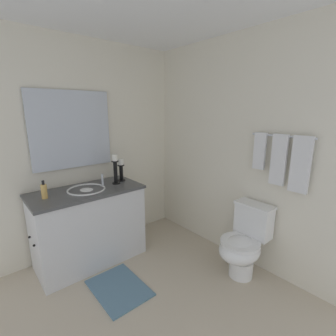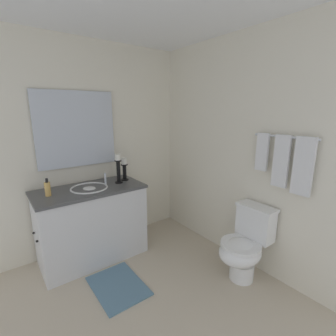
# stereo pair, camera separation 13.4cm
# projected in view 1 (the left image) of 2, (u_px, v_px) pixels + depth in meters

# --- Properties ---
(floor) EXTENTS (2.62, 2.71, 0.02)m
(floor) POSITION_uv_depth(u_px,v_px,m) (141.00, 312.00, 2.06)
(floor) COLOR beige
(floor) RESTS_ON ground
(wall_back) EXTENTS (2.62, 0.04, 2.45)m
(wall_back) POSITION_uv_depth(u_px,v_px,m) (241.00, 152.00, 2.62)
(wall_back) COLOR silver
(wall_back) RESTS_ON ground
(wall_left) EXTENTS (0.04, 2.71, 2.45)m
(wall_left) POSITION_uv_depth(u_px,v_px,m) (73.00, 151.00, 2.74)
(wall_left) COLOR silver
(wall_left) RESTS_ON ground
(vanity_cabinet) EXTENTS (0.58, 1.16, 0.84)m
(vanity_cabinet) POSITION_uv_depth(u_px,v_px,m) (89.00, 226.00, 2.68)
(vanity_cabinet) COLOR silver
(vanity_cabinet) RESTS_ON ground
(sink_basin) EXTENTS (0.40, 0.40, 0.24)m
(sink_basin) POSITION_uv_depth(u_px,v_px,m) (87.00, 193.00, 2.59)
(sink_basin) COLOR white
(sink_basin) RESTS_ON vanity_cabinet
(mirror) EXTENTS (0.02, 0.87, 0.84)m
(mirror) POSITION_uv_depth(u_px,v_px,m) (72.00, 130.00, 2.65)
(mirror) COLOR silver
(candle_holder_tall) EXTENTS (0.09, 0.09, 0.27)m
(candle_holder_tall) POSITION_uv_depth(u_px,v_px,m) (121.00, 169.00, 2.88)
(candle_holder_tall) COLOR black
(candle_holder_tall) RESTS_ON vanity_cabinet
(candle_holder_short) EXTENTS (0.09, 0.09, 0.34)m
(candle_holder_short) POSITION_uv_depth(u_px,v_px,m) (115.00, 169.00, 2.76)
(candle_holder_short) COLOR black
(candle_holder_short) RESTS_ON vanity_cabinet
(soap_bottle) EXTENTS (0.06, 0.06, 0.18)m
(soap_bottle) POSITION_uv_depth(u_px,v_px,m) (44.00, 191.00, 2.32)
(soap_bottle) COLOR #E5B259
(soap_bottle) RESTS_ON vanity_cabinet
(toilet) EXTENTS (0.39, 0.54, 0.75)m
(toilet) POSITION_uv_depth(u_px,v_px,m) (244.00, 243.00, 2.44)
(toilet) COLOR white
(toilet) RESTS_ON ground
(towel_bar) EXTENTS (0.59, 0.02, 0.02)m
(towel_bar) POSITION_uv_depth(u_px,v_px,m) (282.00, 136.00, 2.20)
(towel_bar) COLOR silver
(towel_near_vanity) EXTENTS (0.12, 0.03, 0.36)m
(towel_near_vanity) POSITION_uv_depth(u_px,v_px,m) (260.00, 151.00, 2.37)
(towel_near_vanity) COLOR white
(towel_near_vanity) RESTS_ON towel_bar
(towel_center) EXTENTS (0.14, 0.03, 0.48)m
(towel_center) POSITION_uv_depth(u_px,v_px,m) (279.00, 160.00, 2.24)
(towel_center) COLOR white
(towel_center) RESTS_ON towel_bar
(towel_near_corner) EXTENTS (0.16, 0.03, 0.50)m
(towel_near_corner) POSITION_uv_depth(u_px,v_px,m) (301.00, 165.00, 2.10)
(towel_near_corner) COLOR white
(towel_near_corner) RESTS_ON towel_bar
(bath_mat) EXTENTS (0.60, 0.44, 0.02)m
(bath_mat) POSITION_uv_depth(u_px,v_px,m) (119.00, 288.00, 2.32)
(bath_mat) COLOR slate
(bath_mat) RESTS_ON ground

